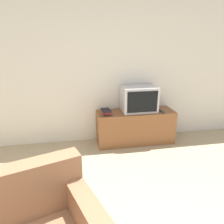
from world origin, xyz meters
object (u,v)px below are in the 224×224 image
(tv_stand, at_px, (135,127))
(remote_on_stand, at_px, (161,111))
(book_stack, at_px, (107,112))
(television, at_px, (139,99))

(tv_stand, distance_m, remote_on_stand, 0.53)
(remote_on_stand, bearing_deg, book_stack, 177.50)
(television, height_order, book_stack, television)
(television, bearing_deg, remote_on_stand, -17.58)
(book_stack, bearing_deg, tv_stand, 5.63)
(book_stack, relative_size, remote_on_stand, 1.14)
(television, relative_size, book_stack, 2.57)
(tv_stand, distance_m, book_stack, 0.61)
(television, height_order, remote_on_stand, television)
(tv_stand, height_order, book_stack, book_stack)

